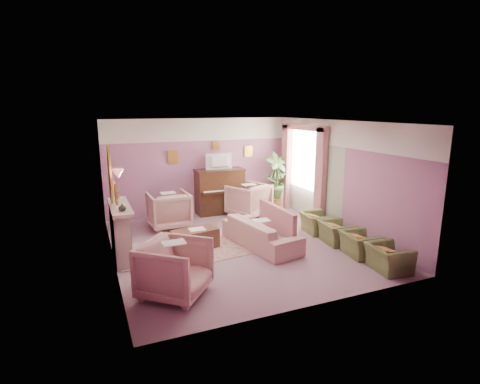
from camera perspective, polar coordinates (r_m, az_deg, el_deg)
name	(u,v)px	position (r m, az deg, el deg)	size (l,w,h in m)	color
floor	(239,244)	(8.77, -0.20, -7.97)	(5.50, 6.00, 0.01)	gray
ceiling	(239,122)	(8.21, -0.22, 10.64)	(5.50, 6.00, 0.01)	beige
wall_back	(200,166)	(11.17, -6.12, 3.92)	(5.50, 0.02, 2.80)	#83567F
wall_front	(314,223)	(5.81, 11.22, -4.58)	(5.50, 0.02, 2.80)	#83567F
wall_left	(109,196)	(7.78, -19.28, -0.63)	(0.02, 6.00, 2.80)	#83567F
wall_right	(339,177)	(9.75, 14.92, 2.26)	(0.02, 6.00, 2.80)	#83567F
picture_rail_band	(199,130)	(11.04, -6.24, 9.43)	(5.50, 0.01, 0.65)	silver
stripe_panel	(310,180)	(10.84, 10.60, 1.76)	(0.01, 3.00, 2.15)	#A2AB92
fireplace_surround	(120,233)	(8.21, -17.82, -6.01)	(0.30, 1.40, 1.10)	tan
fireplace_inset	(126,239)	(8.26, -17.05, -6.93)	(0.18, 0.72, 0.68)	black
fire_ember	(128,247)	(8.33, -16.69, -8.07)	(0.06, 0.54, 0.10)	#F25C13
mantel_shelf	(120,207)	(8.05, -17.88, -2.15)	(0.40, 1.55, 0.07)	tan
hearth	(132,256)	(8.41, -16.19, -9.36)	(0.55, 1.50, 0.02)	tan
mirror_frame	(110,174)	(7.90, -19.22, 2.54)	(0.04, 0.72, 1.20)	gold
mirror_glass	(111,174)	(7.90, -19.04, 2.55)	(0.01, 0.60, 1.06)	white
sconce_shade	(118,174)	(6.84, -18.07, 2.66)	(0.20, 0.20, 0.16)	#FF7D77
piano	(220,192)	(11.16, -3.10, 0.05)	(1.40, 0.60, 1.30)	#392012
piano_keyshelf	(224,192)	(10.82, -2.48, 0.03)	(1.30, 0.12, 0.06)	#392012
piano_keys	(224,190)	(10.81, -2.48, 0.24)	(1.20, 0.08, 0.02)	white
piano_top	(220,170)	(11.03, -3.14, 3.39)	(1.45, 0.65, 0.04)	#392012
television	(220,160)	(10.94, -3.07, 4.85)	(0.80, 0.12, 0.48)	black
print_back_left	(173,157)	(10.88, -10.15, 5.27)	(0.30, 0.03, 0.38)	gold
print_back_right	(248,151)	(11.61, 1.28, 6.22)	(0.26, 0.03, 0.34)	gold
print_back_mid	(216,145)	(11.20, -3.66, 7.09)	(0.22, 0.03, 0.26)	gold
print_left_wall	(116,193)	(6.54, -18.43, -0.14)	(0.03, 0.28, 0.36)	gold
window_blind	(305,158)	(10.93, 9.86, 5.20)	(0.03, 1.40, 1.80)	silver
curtain_left	(320,177)	(10.19, 12.16, 2.28)	(0.16, 0.34, 2.60)	#AC656B
curtain_right	(286,167)	(11.72, 7.05, 3.82)	(0.16, 0.34, 2.60)	#AC656B
pelmet	(304,127)	(10.80, 9.67, 9.71)	(0.16, 2.20, 0.16)	#AC656B
mantel_plant	(117,193)	(8.55, -18.22, -0.15)	(0.16, 0.16, 0.28)	#467637
mantel_vase	(122,207)	(7.54, -17.51, -2.25)	(0.16, 0.16, 0.16)	silver
area_rug	(200,248)	(8.60, -6.07, -8.43)	(2.50, 1.80, 0.01)	#A6716C
coffee_table	(195,239)	(8.49, -6.85, -7.16)	(1.00, 0.50, 0.45)	#543121
table_paper	(197,229)	(8.43, -6.57, -5.65)	(0.35, 0.28, 0.01)	silver
sofa	(261,228)	(8.56, 3.23, -5.47)	(0.71, 2.13, 0.86)	tan
sofa_throw	(277,219)	(8.68, 5.63, -4.07)	(0.11, 1.61, 0.59)	#AC656B
floral_armchair_left	(169,208)	(9.98, -10.80, -2.43)	(1.01, 1.01, 1.05)	tan
floral_armchair_right	(248,198)	(10.84, 1.30, -0.98)	(1.01, 1.01, 1.05)	tan
floral_armchair_front	(175,266)	(6.44, -9.90, -11.05)	(1.01, 1.01, 1.05)	tan
olive_chair_a	(389,254)	(7.87, 21.72, -8.77)	(0.55, 0.78, 0.68)	#5E6C38
olive_chair_b	(360,240)	(8.43, 17.84, -7.03)	(0.55, 0.78, 0.68)	#5E6C38
olive_chair_c	(336,229)	(9.03, 14.48, -5.49)	(0.55, 0.78, 0.68)	#5E6C38
olive_chair_d	(316,220)	(9.66, 11.56, -4.13)	(0.55, 0.78, 0.68)	#5E6C38
side_table	(276,196)	(11.93, 5.51, -0.63)	(0.52, 0.52, 0.70)	white
side_plant_big	(276,180)	(11.83, 5.56, 1.82)	(0.30, 0.30, 0.34)	#467637
side_plant_small	(281,181)	(11.80, 6.30, 1.63)	(0.16, 0.16, 0.28)	#467637
palm_pot	(276,203)	(11.75, 5.46, -1.75)	(0.34, 0.34, 0.34)	brown
palm_plant	(276,175)	(11.55, 5.55, 2.52)	(0.76, 0.76, 1.44)	#467637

